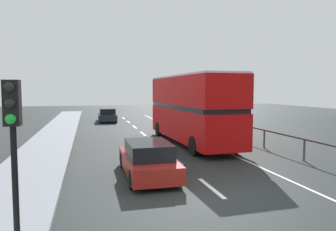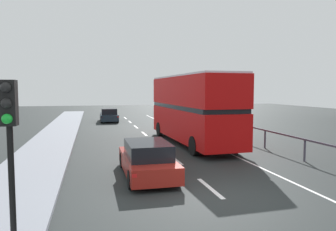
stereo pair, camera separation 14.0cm
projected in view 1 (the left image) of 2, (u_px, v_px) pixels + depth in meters
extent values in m
cube|color=#252A2A|center=(223.00, 198.00, 9.98)|extent=(75.70, 120.00, 0.10)
cube|color=gray|center=(0.00, 214.00, 8.45)|extent=(2.77, 80.00, 0.14)
cube|color=silver|center=(211.00, 188.00, 10.89)|extent=(0.16, 2.29, 0.01)
cube|color=silver|center=(175.00, 159.00, 15.34)|extent=(0.16, 2.29, 0.01)
cube|color=silver|center=(156.00, 144.00, 19.78)|extent=(0.16, 2.29, 0.01)
cube|color=silver|center=(143.00, 134.00, 24.23)|extent=(0.16, 2.29, 0.01)
cube|color=silver|center=(135.00, 127.00, 28.68)|extent=(0.16, 2.29, 0.01)
cube|color=silver|center=(128.00, 122.00, 33.13)|extent=(0.16, 2.29, 0.01)
cube|color=silver|center=(123.00, 118.00, 37.58)|extent=(0.16, 2.29, 0.01)
cube|color=silver|center=(210.00, 145.00, 19.43)|extent=(0.12, 46.00, 0.01)
cube|color=#484454|center=(250.00, 127.00, 19.98)|extent=(0.08, 42.00, 0.08)
cylinder|color=#484454|center=(304.00, 150.00, 14.94)|extent=(0.10, 0.10, 1.02)
cylinder|color=#484454|center=(264.00, 139.00, 18.32)|extent=(0.10, 0.10, 1.02)
cylinder|color=#484454|center=(237.00, 131.00, 21.71)|extent=(0.10, 0.10, 1.02)
cylinder|color=#484454|center=(217.00, 126.00, 25.09)|extent=(0.10, 0.10, 1.02)
cylinder|color=#484454|center=(201.00, 121.00, 28.48)|extent=(0.10, 0.10, 1.02)
cylinder|color=#484454|center=(189.00, 118.00, 31.86)|extent=(0.10, 0.10, 1.02)
cylinder|color=#484454|center=(179.00, 115.00, 35.25)|extent=(0.10, 0.10, 1.02)
cylinder|color=#484454|center=(171.00, 113.00, 38.63)|extent=(0.10, 0.10, 1.02)
cube|color=#BF0A0A|center=(191.00, 123.00, 19.70)|extent=(2.86, 10.14, 1.82)
cube|color=black|center=(192.00, 107.00, 19.61)|extent=(2.86, 9.74, 0.24)
cube|color=#BF0A0A|center=(192.00, 91.00, 19.54)|extent=(2.86, 10.14, 1.67)
cube|color=silver|center=(192.00, 76.00, 19.47)|extent=(2.80, 9.94, 0.10)
cube|color=black|center=(168.00, 116.00, 24.48)|extent=(2.21, 0.13, 1.28)
cube|color=yellow|center=(168.00, 85.00, 24.29)|extent=(1.47, 0.10, 0.28)
cylinder|color=black|center=(159.00, 129.00, 22.91)|extent=(0.32, 1.01, 1.00)
cylinder|color=black|center=(188.00, 128.00, 23.54)|extent=(0.32, 1.01, 1.00)
cylinder|color=black|center=(194.00, 146.00, 16.17)|extent=(0.32, 1.01, 1.00)
cylinder|color=black|center=(235.00, 144.00, 16.80)|extent=(0.32, 1.01, 1.00)
cube|color=maroon|center=(147.00, 163.00, 12.40)|extent=(1.74, 4.46, 0.60)
cube|color=black|center=(148.00, 149.00, 12.13)|extent=(1.53, 2.45, 0.57)
cube|color=red|center=(136.00, 176.00, 10.07)|extent=(0.16, 0.06, 0.12)
cube|color=red|center=(183.00, 173.00, 10.44)|extent=(0.16, 0.06, 0.12)
cylinder|color=black|center=(123.00, 160.00, 13.70)|extent=(0.20, 0.64, 0.64)
cylinder|color=black|center=(159.00, 158.00, 14.08)|extent=(0.20, 0.64, 0.64)
cylinder|color=black|center=(132.00, 180.00, 10.74)|extent=(0.20, 0.64, 0.64)
cylinder|color=black|center=(178.00, 177.00, 11.12)|extent=(0.20, 0.64, 0.64)
cylinder|color=black|center=(14.00, 165.00, 6.37)|extent=(0.12, 0.12, 3.37)
cube|color=black|center=(12.00, 103.00, 6.27)|extent=(0.30, 0.30, 0.90)
sphere|color=black|center=(9.00, 87.00, 6.08)|extent=(0.20, 0.20, 0.20)
sphere|color=black|center=(10.00, 103.00, 6.10)|extent=(0.20, 0.20, 0.20)
sphere|color=green|center=(11.00, 119.00, 6.13)|extent=(0.20, 0.20, 0.20)
cube|color=#1A2631|center=(107.00, 117.00, 33.49)|extent=(1.78, 4.53, 0.62)
cube|color=black|center=(107.00, 111.00, 33.23)|extent=(1.55, 2.50, 0.58)
cube|color=red|center=(100.00, 117.00, 31.14)|extent=(0.16, 0.06, 0.12)
cube|color=red|center=(116.00, 117.00, 31.50)|extent=(0.16, 0.06, 0.12)
cylinder|color=black|center=(99.00, 117.00, 34.83)|extent=(0.21, 0.64, 0.64)
cylinder|color=black|center=(114.00, 117.00, 35.20)|extent=(0.21, 0.64, 0.64)
cylinder|color=black|center=(100.00, 120.00, 31.81)|extent=(0.21, 0.64, 0.64)
cylinder|color=black|center=(116.00, 120.00, 32.18)|extent=(0.21, 0.64, 0.64)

